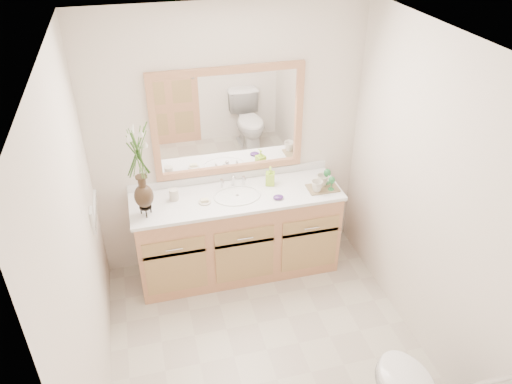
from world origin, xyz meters
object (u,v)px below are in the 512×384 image
object	(u,v)px
tumbler	(174,195)
soap_bottle	(270,177)
flower_vase	(139,160)
tray	(323,188)

from	to	relation	value
tumbler	soap_bottle	bearing A→B (deg)	2.27
soap_bottle	flower_vase	bearing A→B (deg)	-151.07
flower_vase	tumbler	xyz separation A→B (m)	(0.25, 0.17, -0.46)
soap_bottle	tray	distance (m)	0.48
flower_vase	tray	size ratio (longest dim) A/B	2.78
tumbler	soap_bottle	size ratio (longest dim) A/B	0.63
flower_vase	tumbler	bearing A→B (deg)	34.28
tumbler	tray	bearing A→B (deg)	-6.80
tumbler	tray	distance (m)	1.31
flower_vase	tray	xyz separation A→B (m)	(1.54, 0.01, -0.50)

